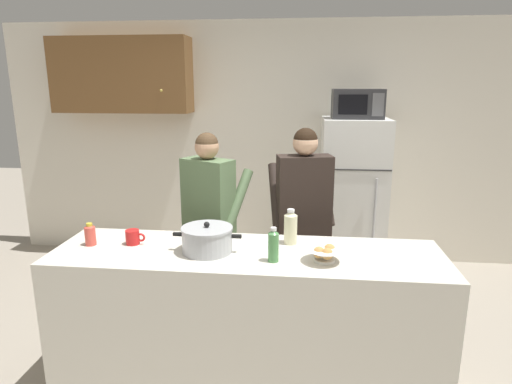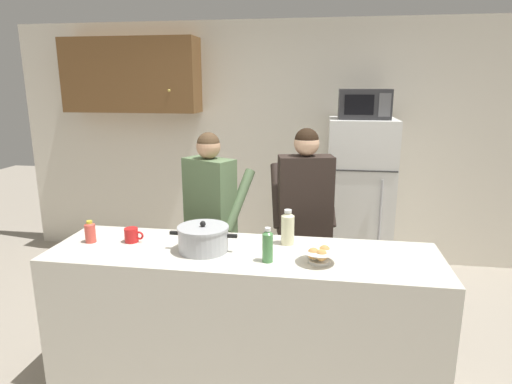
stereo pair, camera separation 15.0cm
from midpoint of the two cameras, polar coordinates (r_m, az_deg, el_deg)
ground_plane at (r=3.22m, az=-2.59°, el=-23.20°), size 14.00×14.00×0.00m
back_wall_unit at (r=4.87m, az=-1.97°, el=7.83°), size 6.00×0.48×2.60m
kitchen_island at (r=2.96m, az=-2.69°, el=-16.09°), size 2.45×0.68×0.92m
refrigerator at (r=4.55m, az=11.49°, el=-0.79°), size 0.64×0.68×1.62m
microwave at (r=4.39m, az=12.12°, el=11.20°), size 0.48×0.37×0.28m
person_near_pot at (r=3.48m, az=-7.35°, el=-2.18°), size 0.60×0.56×1.59m
person_by_sink at (r=3.41m, az=4.97°, el=-1.94°), size 0.56×0.49×1.63m
cooking_pot at (r=2.76m, az=-7.96°, el=-6.15°), size 0.43×0.32×0.20m
coffee_mug at (r=3.00m, az=-17.16°, el=-5.67°), size 0.13×0.09×0.10m
bread_bowl at (r=2.61m, az=7.34°, el=-8.01°), size 0.23×0.23×0.10m
bottle_near_edge at (r=2.58m, az=0.61°, el=-6.94°), size 0.06×0.06×0.21m
bottle_mid_counter at (r=2.86m, az=3.04°, el=-4.59°), size 0.09×0.09×0.23m
bottle_far_corner at (r=3.07m, az=-22.17°, el=-5.15°), size 0.07×0.07×0.15m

